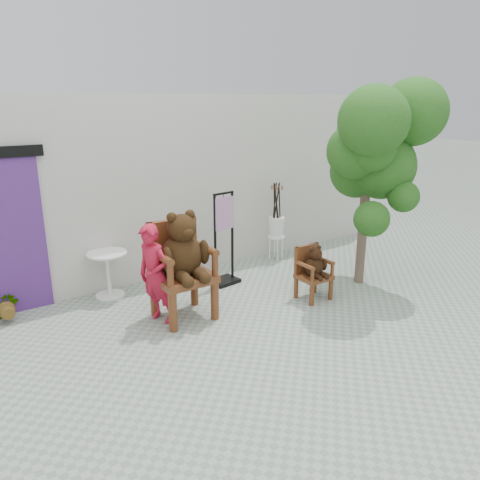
{
  "coord_description": "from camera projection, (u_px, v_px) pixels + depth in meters",
  "views": [
    {
      "loc": [
        -3.73,
        -4.27,
        2.91
      ],
      "look_at": [
        -0.05,
        1.08,
        0.95
      ],
      "focal_mm": 35.0,
      "sensor_mm": 36.0,
      "label": 1
    }
  ],
  "objects": [
    {
      "name": "back_wall",
      "position": [
        178.0,
        183.0,
        8.24
      ],
      "size": [
        9.0,
        1.0,
        3.0
      ],
      "primitive_type": "cube",
      "color": "beige",
      "rests_on": "ground"
    },
    {
      "name": "chair_big",
      "position": [
        182.0,
        257.0,
        6.3
      ],
      "size": [
        0.76,
        0.8,
        1.51
      ],
      "color": "#4F2611",
      "rests_on": "ground"
    },
    {
      "name": "person",
      "position": [
        156.0,
        275.0,
        6.14
      ],
      "size": [
        0.5,
        0.6,
        1.39
      ],
      "primitive_type": "imported",
      "rotation": [
        0.0,
        0.0,
        -1.2
      ],
      "color": "#B5162F",
      "rests_on": "ground"
    },
    {
      "name": "chair_small",
      "position": [
        313.0,
        267.0,
        6.99
      ],
      "size": [
        0.46,
        0.45,
        0.84
      ],
      "color": "#4F2611",
      "rests_on": "ground"
    },
    {
      "name": "ground_plane",
      "position": [
        289.0,
        327.0,
        6.23
      ],
      "size": [
        60.0,
        60.0,
        0.0
      ],
      "primitive_type": "plane",
      "color": "gray",
      "rests_on": "ground"
    },
    {
      "name": "potted_plant",
      "position": [
        6.0,
        306.0,
        6.37
      ],
      "size": [
        0.38,
        0.33,
        0.41
      ],
      "primitive_type": "imported",
      "rotation": [
        0.0,
        0.0,
        0.04
      ],
      "color": "#153E11",
      "rests_on": "ground"
    },
    {
      "name": "cafe_table",
      "position": [
        108.0,
        269.0,
        7.08
      ],
      "size": [
        0.6,
        0.6,
        0.7
      ],
      "rotation": [
        0.0,
        0.0,
        0.37
      ],
      "color": "white",
      "rests_on": "ground"
    },
    {
      "name": "display_stand",
      "position": [
        224.0,
        249.0,
        7.56
      ],
      "size": [
        0.49,
        0.41,
        1.51
      ],
      "rotation": [
        0.0,
        0.0,
        0.13
      ],
      "color": "black",
      "rests_on": "ground"
    },
    {
      "name": "tree",
      "position": [
        377.0,
        145.0,
        7.06
      ],
      "size": [
        1.94,
        1.82,
        3.23
      ],
      "rotation": [
        0.0,
        0.0,
        -0.43
      ],
      "color": "#4B3A2D",
      "rests_on": "ground"
    },
    {
      "name": "stool_bucket",
      "position": [
        277.0,
        226.0,
        8.7
      ],
      "size": [
        0.32,
        0.32,
        1.45
      ],
      "rotation": [
        0.0,
        0.0,
        0.34
      ],
      "color": "white",
      "rests_on": "ground"
    }
  ]
}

